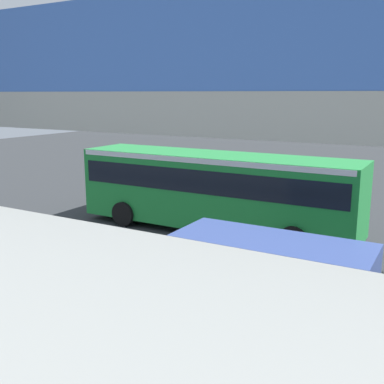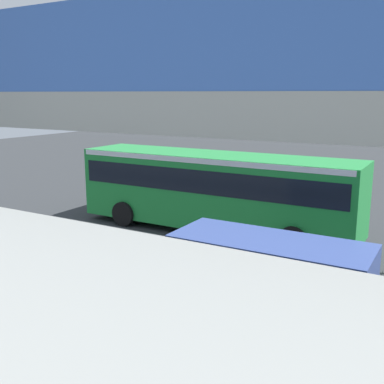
% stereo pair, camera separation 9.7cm
% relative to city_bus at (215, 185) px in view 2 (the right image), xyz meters
% --- Properties ---
extents(ground, '(80.00, 80.00, 0.00)m').
position_rel_city_bus_xyz_m(ground, '(0.82, -1.25, -1.88)').
color(ground, '#2D3033').
extents(city_bus, '(11.54, 2.85, 3.15)m').
position_rel_city_bus_xyz_m(city_bus, '(0.00, 0.00, 0.00)').
color(city_bus, '#1E8C38').
rests_on(city_bus, ground).
extents(parked_van, '(4.80, 2.17, 2.05)m').
position_rel_city_bus_xyz_m(parked_van, '(-4.63, 6.08, -0.70)').
color(parked_van, '#33478C').
rests_on(parked_van, ground).
extents(lane_dash_leftmost, '(2.00, 0.20, 0.01)m').
position_rel_city_bus_xyz_m(lane_dash_leftmost, '(-3.18, -4.54, -1.88)').
color(lane_dash_leftmost, silver).
rests_on(lane_dash_leftmost, ground).
extents(lane_dash_left, '(2.00, 0.20, 0.01)m').
position_rel_city_bus_xyz_m(lane_dash_left, '(0.82, -4.54, -1.88)').
color(lane_dash_left, silver).
rests_on(lane_dash_left, ground).
extents(lane_dash_centre, '(2.00, 0.20, 0.01)m').
position_rel_city_bus_xyz_m(lane_dash_centre, '(4.82, -4.54, -1.88)').
color(lane_dash_centre, silver).
rests_on(lane_dash_centre, ground).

